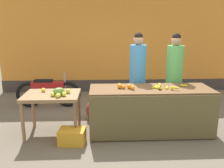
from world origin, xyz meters
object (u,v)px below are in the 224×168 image
parked_motorcycle (48,91)px  produce_sack (94,110)px  vendor_woman_blue_shirt (138,77)px  vendor_woman_green_shirt (174,77)px  produce_crate (72,136)px

parked_motorcycle → produce_sack: size_ratio=3.62×
vendor_woman_blue_shirt → vendor_woman_green_shirt: bearing=-1.0°
produce_crate → produce_sack: 1.12m
vendor_woman_blue_shirt → parked_motorcycle: size_ratio=1.16×
vendor_woman_green_shirt → produce_crate: 2.44m
vendor_woman_blue_shirt → vendor_woman_green_shirt: size_ratio=1.01×
vendor_woman_blue_shirt → vendor_woman_green_shirt: 0.77m
vendor_woman_green_shirt → produce_crate: (-2.05, -1.05, -0.80)m
vendor_woman_blue_shirt → parked_motorcycle: 2.34m
produce_sack → vendor_woman_green_shirt: bearing=-0.3°
vendor_woman_blue_shirt → produce_sack: bearing=-179.6°
vendor_woman_green_shirt → parked_motorcycle: vendor_woman_green_shirt is taller
parked_motorcycle → produce_crate: 2.14m
produce_crate → produce_sack: (0.35, 1.06, 0.09)m
vendor_woman_green_shirt → produce_crate: vendor_woman_green_shirt is taller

